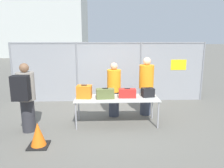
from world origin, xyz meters
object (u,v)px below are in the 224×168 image
(suitcase_red, at_px, (127,93))
(security_worker_far, at_px, (146,86))
(security_worker_near, at_px, (114,89))
(inspection_table, at_px, (117,99))
(utility_trailer, at_px, (150,80))
(suitcase_black, at_px, (148,92))
(traffic_cone, at_px, (38,135))
(traveler_hooded, at_px, (26,95))
(suitcase_orange, at_px, (84,92))
(suitcase_olive, at_px, (105,94))

(suitcase_red, bearing_deg, security_worker_far, 46.84)
(security_worker_near, bearing_deg, security_worker_far, 179.55)
(inspection_table, xyz_separation_m, security_worker_near, (-0.04, 0.65, 0.14))
(security_worker_near, height_order, utility_trailer, security_worker_near)
(suitcase_black, height_order, security_worker_far, security_worker_far)
(suitcase_black, bearing_deg, traffic_cone, -154.65)
(suitcase_black, height_order, utility_trailer, suitcase_black)
(traveler_hooded, xyz_separation_m, traffic_cone, (0.49, -0.78, -0.74))
(inspection_table, height_order, suitcase_orange, suitcase_orange)
(traffic_cone, bearing_deg, suitcase_black, 25.35)
(suitcase_olive, xyz_separation_m, traffic_cone, (-1.56, -1.18, -0.66))
(suitcase_red, distance_m, security_worker_far, 1.00)
(security_worker_far, xyz_separation_m, traffic_cone, (-2.87, -2.00, -0.69))
(suitcase_olive, relative_size, traveler_hooded, 0.28)
(suitcase_orange, relative_size, traffic_cone, 0.75)
(suitcase_red, height_order, traveler_hooded, traveler_hooded)
(suitcase_red, relative_size, utility_trailer, 0.12)
(suitcase_orange, bearing_deg, utility_trailer, 56.62)
(utility_trailer, relative_size, traffic_cone, 6.98)
(security_worker_near, bearing_deg, suitcase_olive, 61.85)
(inspection_table, relative_size, security_worker_near, 1.38)
(inspection_table, relative_size, traffic_cone, 4.10)
(suitcase_orange, xyz_separation_m, suitcase_red, (1.21, 0.01, -0.06))
(suitcase_olive, relative_size, suitcase_red, 1.06)
(suitcase_orange, bearing_deg, inspection_table, -1.66)
(suitcase_red, distance_m, traffic_cone, 2.61)
(suitcase_black, height_order, traffic_cone, suitcase_black)
(suitcase_orange, height_order, suitcase_black, suitcase_orange)
(suitcase_olive, bearing_deg, utility_trailer, 62.93)
(security_worker_near, xyz_separation_m, utility_trailer, (1.94, 3.63, -0.47))
(suitcase_orange, xyz_separation_m, traffic_cone, (-0.97, -1.26, -0.69))
(suitcase_black, height_order, traveler_hooded, traveler_hooded)
(inspection_table, bearing_deg, utility_trailer, 66.14)
(suitcase_olive, relative_size, security_worker_far, 0.28)
(suitcase_black, distance_m, security_worker_near, 1.10)
(suitcase_red, xyz_separation_m, traveler_hooded, (-2.67, -0.49, 0.10))
(inspection_table, bearing_deg, suitcase_red, 6.09)
(security_worker_near, distance_m, security_worker_far, 1.04)
(suitcase_olive, bearing_deg, suitcase_orange, 172.07)
(security_worker_far, bearing_deg, inspection_table, 52.01)
(suitcase_olive, distance_m, security_worker_near, 0.76)
(suitcase_olive, distance_m, utility_trailer, 4.90)
(suitcase_olive, height_order, traveler_hooded, traveler_hooded)
(inspection_table, relative_size, suitcase_black, 6.36)
(suitcase_orange, relative_size, traveler_hooded, 0.24)
(security_worker_far, bearing_deg, suitcase_olive, 46.32)
(inspection_table, bearing_deg, suitcase_orange, 178.34)
(security_worker_near, height_order, security_worker_far, security_worker_far)
(security_worker_near, distance_m, traffic_cone, 2.71)
(inspection_table, height_order, suitcase_black, suitcase_black)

